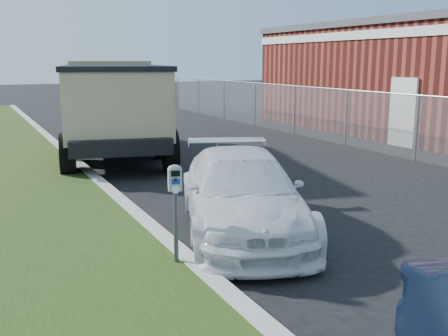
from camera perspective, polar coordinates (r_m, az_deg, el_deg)
name	(u,v)px	position (r m, az deg, el deg)	size (l,w,h in m)	color
ground	(329,232)	(8.69, 11.34, -6.84)	(120.00, 120.00, 0.00)	black
chainlink_fence	(347,107)	(17.54, 13.21, 6.53)	(0.06, 30.06, 30.00)	slate
parking_meter	(175,192)	(6.72, -5.34, -2.66)	(0.20, 0.15, 1.30)	#3F4247
white_wagon	(240,192)	(8.46, 1.80, -2.64)	(1.78, 4.39, 1.27)	silver
dump_truck	(114,103)	(15.61, -11.93, 6.97)	(3.99, 7.30, 2.71)	black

